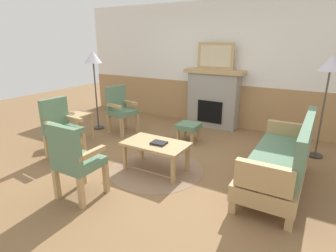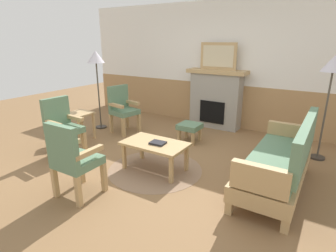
{
  "view_description": "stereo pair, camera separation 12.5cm",
  "coord_description": "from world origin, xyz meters",
  "px_view_note": "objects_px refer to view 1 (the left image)",
  "views": [
    {
      "loc": [
        2.13,
        -3.28,
        1.9
      ],
      "look_at": [
        0.0,
        0.35,
        0.55
      ],
      "focal_mm": 29.0,
      "sensor_mm": 36.0,
      "label": 1
    },
    {
      "loc": [
        2.24,
        -3.22,
        1.9
      ],
      "look_at": [
        0.0,
        0.35,
        0.55
      ],
      "focal_mm": 29.0,
      "sensor_mm": 36.0,
      "label": 2
    }
  ],
  "objects_px": {
    "framed_picture": "(216,56)",
    "fireplace": "(213,98)",
    "armchair_by_window_left": "(120,107)",
    "floor_lamp_by_chairs": "(93,62)",
    "side_table": "(78,119)",
    "floor_lamp_by_couch": "(330,70)",
    "armchair_near_fireplace": "(60,125)",
    "couch": "(281,160)",
    "armchair_front_left": "(75,158)",
    "footstool": "(188,127)",
    "coffee_table": "(156,146)",
    "book_on_table": "(159,143)"
  },
  "relations": [
    {
      "from": "couch",
      "to": "side_table",
      "type": "bearing_deg",
      "value": -178.59
    },
    {
      "from": "armchair_by_window_left",
      "to": "side_table",
      "type": "relative_size",
      "value": 1.78
    },
    {
      "from": "floor_lamp_by_couch",
      "to": "side_table",
      "type": "bearing_deg",
      "value": -159.78
    },
    {
      "from": "floor_lamp_by_couch",
      "to": "armchair_by_window_left",
      "type": "bearing_deg",
      "value": -169.84
    },
    {
      "from": "coffee_table",
      "to": "armchair_front_left",
      "type": "relative_size",
      "value": 0.98
    },
    {
      "from": "floor_lamp_by_couch",
      "to": "floor_lamp_by_chairs",
      "type": "bearing_deg",
      "value": -170.35
    },
    {
      "from": "couch",
      "to": "armchair_near_fireplace",
      "type": "height_order",
      "value": "same"
    },
    {
      "from": "framed_picture",
      "to": "armchair_by_window_left",
      "type": "xyz_separation_m",
      "value": [
        -1.53,
        -1.37,
        -1.02
      ]
    },
    {
      "from": "side_table",
      "to": "floor_lamp_by_couch",
      "type": "relative_size",
      "value": 0.33
    },
    {
      "from": "footstool",
      "to": "side_table",
      "type": "distance_m",
      "value": 2.14
    },
    {
      "from": "fireplace",
      "to": "side_table",
      "type": "bearing_deg",
      "value": -130.78
    },
    {
      "from": "footstool",
      "to": "side_table",
      "type": "bearing_deg",
      "value": -150.66
    },
    {
      "from": "floor_lamp_by_chairs",
      "to": "coffee_table",
      "type": "bearing_deg",
      "value": -25.51
    },
    {
      "from": "framed_picture",
      "to": "fireplace",
      "type": "bearing_deg",
      "value": -90.0
    },
    {
      "from": "couch",
      "to": "coffee_table",
      "type": "relative_size",
      "value": 1.88
    },
    {
      "from": "footstool",
      "to": "side_table",
      "type": "height_order",
      "value": "side_table"
    },
    {
      "from": "armchair_near_fireplace",
      "to": "floor_lamp_by_couch",
      "type": "bearing_deg",
      "value": 29.75
    },
    {
      "from": "floor_lamp_by_chairs",
      "to": "book_on_table",
      "type": "bearing_deg",
      "value": -25.22
    },
    {
      "from": "armchair_by_window_left",
      "to": "armchair_front_left",
      "type": "distance_m",
      "value": 2.56
    },
    {
      "from": "armchair_near_fireplace",
      "to": "couch",
      "type": "bearing_deg",
      "value": 12.28
    },
    {
      "from": "floor_lamp_by_couch",
      "to": "book_on_table",
      "type": "bearing_deg",
      "value": -137.96
    },
    {
      "from": "framed_picture",
      "to": "floor_lamp_by_couch",
      "type": "distance_m",
      "value": 2.26
    },
    {
      "from": "side_table",
      "to": "floor_lamp_by_chairs",
      "type": "height_order",
      "value": "floor_lamp_by_chairs"
    },
    {
      "from": "framed_picture",
      "to": "floor_lamp_by_chairs",
      "type": "relative_size",
      "value": 0.48
    },
    {
      "from": "coffee_table",
      "to": "book_on_table",
      "type": "xyz_separation_m",
      "value": [
        0.07,
        -0.02,
        0.07
      ]
    },
    {
      "from": "couch",
      "to": "book_on_table",
      "type": "relative_size",
      "value": 8.19
    },
    {
      "from": "coffee_table",
      "to": "armchair_by_window_left",
      "type": "height_order",
      "value": "armchair_by_window_left"
    },
    {
      "from": "armchair_by_window_left",
      "to": "side_table",
      "type": "xyz_separation_m",
      "value": [
        -0.37,
        -0.83,
        -0.1
      ]
    },
    {
      "from": "coffee_table",
      "to": "side_table",
      "type": "xyz_separation_m",
      "value": [
        -1.98,
        0.29,
        0.05
      ]
    },
    {
      "from": "fireplace",
      "to": "footstool",
      "type": "distance_m",
      "value": 1.21
    },
    {
      "from": "floor_lamp_by_chairs",
      "to": "couch",
      "type": "bearing_deg",
      "value": -9.77
    },
    {
      "from": "framed_picture",
      "to": "footstool",
      "type": "relative_size",
      "value": 2.0
    },
    {
      "from": "armchair_by_window_left",
      "to": "armchair_front_left",
      "type": "relative_size",
      "value": 1.0
    },
    {
      "from": "couch",
      "to": "armchair_near_fireplace",
      "type": "xyz_separation_m",
      "value": [
        -3.35,
        -0.73,
        0.14
      ]
    },
    {
      "from": "fireplace",
      "to": "armchair_by_window_left",
      "type": "distance_m",
      "value": 2.06
    },
    {
      "from": "footstool",
      "to": "armchair_near_fireplace",
      "type": "xyz_separation_m",
      "value": [
        -1.54,
        -1.68,
        0.25
      ]
    },
    {
      "from": "couch",
      "to": "floor_lamp_by_chairs",
      "type": "xyz_separation_m",
      "value": [
        -3.9,
        0.67,
        1.05
      ]
    },
    {
      "from": "armchair_near_fireplace",
      "to": "floor_lamp_by_chairs",
      "type": "xyz_separation_m",
      "value": [
        -0.55,
        1.4,
        0.91
      ]
    },
    {
      "from": "floor_lamp_by_couch",
      "to": "floor_lamp_by_chairs",
      "type": "height_order",
      "value": "same"
    },
    {
      "from": "framed_picture",
      "to": "book_on_table",
      "type": "xyz_separation_m",
      "value": [
        0.15,
        -2.51,
        -1.1
      ]
    },
    {
      "from": "armchair_near_fireplace",
      "to": "armchair_front_left",
      "type": "bearing_deg",
      "value": -32.68
    },
    {
      "from": "armchair_by_window_left",
      "to": "floor_lamp_by_chairs",
      "type": "bearing_deg",
      "value": -173.46
    },
    {
      "from": "framed_picture",
      "to": "armchair_front_left",
      "type": "distance_m",
      "value": 3.79
    },
    {
      "from": "footstool",
      "to": "armchair_front_left",
      "type": "xyz_separation_m",
      "value": [
        -0.3,
        -2.48,
        0.25
      ]
    },
    {
      "from": "book_on_table",
      "to": "armchair_near_fireplace",
      "type": "height_order",
      "value": "armchair_near_fireplace"
    },
    {
      "from": "footstool",
      "to": "armchair_by_window_left",
      "type": "relative_size",
      "value": 0.41
    },
    {
      "from": "armchair_by_window_left",
      "to": "side_table",
      "type": "bearing_deg",
      "value": -113.87
    },
    {
      "from": "couch",
      "to": "footstool",
      "type": "height_order",
      "value": "couch"
    },
    {
      "from": "floor_lamp_by_couch",
      "to": "coffee_table",
      "type": "bearing_deg",
      "value": -139.19
    },
    {
      "from": "footstool",
      "to": "floor_lamp_by_couch",
      "type": "xyz_separation_m",
      "value": [
        2.18,
        0.44,
        1.17
      ]
    }
  ]
}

